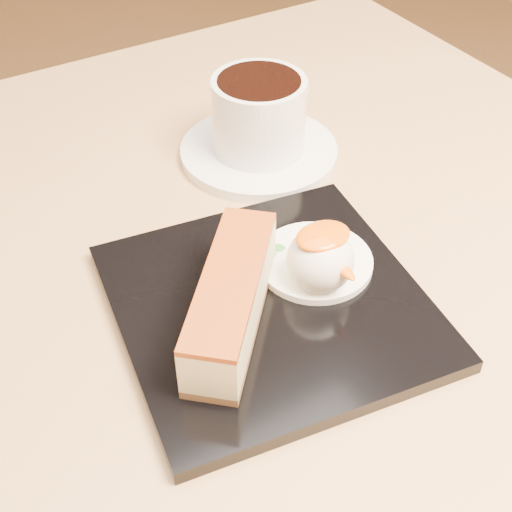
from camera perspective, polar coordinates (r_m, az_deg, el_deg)
table at (r=0.69m, az=-0.10°, el=-9.70°), size 0.80×0.80×0.72m
dessert_plate at (r=0.53m, az=1.11°, el=-3.97°), size 0.25×0.25×0.01m
cheesecake at (r=0.49m, az=-2.00°, el=-3.49°), size 0.12×0.13×0.05m
cream_smear at (r=0.55m, az=4.71°, el=-0.43°), size 0.09×0.09×0.01m
ice_cream_scoop at (r=0.52m, az=5.18°, el=-0.31°), size 0.05×0.05×0.05m
mango_sauce at (r=0.51m, az=5.38°, el=1.60°), size 0.04×0.03×0.01m
mint_sprig at (r=0.55m, az=0.79°, el=0.30°), size 0.03×0.02×0.00m
saucer at (r=0.69m, az=0.22°, el=8.35°), size 0.15×0.15×0.01m
coffee_cup at (r=0.67m, az=0.36°, el=11.40°), size 0.11×0.09×0.07m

